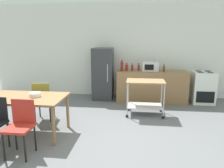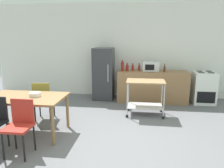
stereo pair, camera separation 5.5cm
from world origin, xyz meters
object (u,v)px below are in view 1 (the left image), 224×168
kitchen_cart (145,92)px  microwave (150,66)px  stove_oven (203,87)px  chair_olive (43,98)px  fruit_bowl (35,95)px  refrigerator (103,74)px  chair_red (21,124)px  bottle_soy_sauce (139,68)px  bottle_olive_oil (164,69)px  bottle_soda (122,66)px  dining_table (26,101)px  bottle_sparkling_water (127,68)px  bottle_hot_sauce (132,68)px

kitchen_cart → microwave: size_ratio=1.98×
stove_oven → chair_olive: bearing=-155.4°
kitchen_cart → fruit_bowl: bearing=-148.7°
chair_olive → refrigerator: refrigerator is taller
chair_red → bottle_soy_sauce: (1.87, 3.29, 0.47)m
bottle_olive_oil → chair_red: bearing=-129.4°
bottle_soda → fruit_bowl: (-1.49, -2.41, -0.25)m
fruit_bowl → dining_table: bearing=-167.5°
stove_oven → bottle_olive_oil: bottle_olive_oil is taller
bottle_soy_sauce → bottle_sparkling_water: bearing=-168.3°
dining_table → bottle_olive_oil: bearing=40.2°
dining_table → chair_olive: (0.02, 0.70, -0.15)m
kitchen_cart → bottle_sparkling_water: bearing=113.8°
chair_olive → kitchen_cart: bearing=-171.7°
kitchen_cart → bottle_sparkling_water: 1.33m
kitchen_cart → microwave: microwave is taller
dining_table → bottle_soda: bearing=55.7°
bottle_soda → fruit_bowl: bottle_soda is taller
dining_table → bottle_olive_oil: (2.86, 2.42, 0.32)m
bottle_olive_oil → bottle_sparkling_water: bearing=175.6°
dining_table → bottle_olive_oil: bottle_olive_oil is taller
refrigerator → kitchen_cart: bearing=-45.7°
bottle_soda → dining_table: bearing=-124.3°
stove_oven → microwave: size_ratio=2.00×
bottle_sparkling_water → chair_red: bearing=-115.3°
bottle_soda → bottle_hot_sauce: bottle_soda is taller
stove_oven → bottle_sparkling_water: bearing=-179.5°
bottle_sparkling_water → bottle_olive_oil: 1.06m
bottle_hot_sauce → fruit_bowl: bearing=-126.0°
stove_oven → kitchen_cart: 2.05m
dining_table → chair_red: bearing=-68.3°
refrigerator → bottle_sparkling_water: bearing=-7.9°
chair_red → bottle_soda: bearing=66.1°
refrigerator → fruit_bowl: bearing=-109.6°
bottle_soy_sauce → refrigerator: bearing=178.5°
bottle_sparkling_water → bottle_olive_oil: size_ratio=0.98×
chair_olive → stove_oven: 4.36m
kitchen_cart → microwave: (0.17, 1.20, 0.46)m
refrigerator → microwave: size_ratio=3.37×
bottle_soda → bottle_hot_sauce: 0.30m
chair_red → refrigerator: (0.81, 3.32, 0.26)m
kitchen_cart → bottle_soda: (-0.65, 1.11, 0.46)m
bottle_soda → stove_oven: bearing=1.6°
chair_olive → bottle_olive_oil: 3.35m
bottle_hot_sauce → fruit_bowl: size_ratio=0.99×
dining_table → kitchen_cart: kitchen_cart is taller
stove_oven → kitchen_cart: (-1.67, -1.18, 0.12)m
bottle_soda → bottle_olive_oil: bottle_soda is taller
bottle_soy_sauce → microwave: bearing=-5.0°
dining_table → bottle_soda: 2.99m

